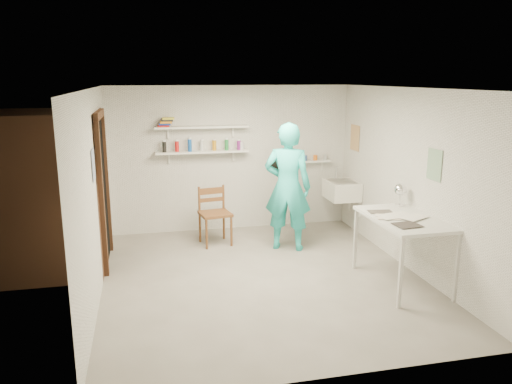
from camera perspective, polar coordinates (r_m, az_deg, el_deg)
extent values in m
cube|color=slate|center=(6.53, 0.78, -9.88)|extent=(4.00, 4.50, 0.02)
cube|color=silver|center=(6.01, 0.86, 11.86)|extent=(4.00, 4.50, 0.02)
cube|color=silver|center=(8.34, -2.82, 3.83)|extent=(4.00, 0.02, 2.40)
cube|color=silver|center=(4.08, 8.31, -6.21)|extent=(4.00, 0.02, 2.40)
cube|color=silver|center=(6.03, -18.10, -0.40)|extent=(0.02, 4.50, 2.40)
cube|color=silver|center=(6.90, 17.27, 1.31)|extent=(0.02, 4.50, 2.40)
cube|color=black|center=(7.09, -17.10, -0.04)|extent=(0.02, 0.90, 2.00)
cube|color=brown|center=(7.17, -22.78, 0.07)|extent=(1.40, 1.50, 2.10)
cube|color=brown|center=(6.94, -17.52, 8.45)|extent=(0.06, 1.05, 0.10)
cube|color=brown|center=(6.60, -17.22, -0.99)|extent=(0.06, 0.10, 2.00)
cube|color=brown|center=(7.57, -16.69, 0.81)|extent=(0.06, 0.10, 2.00)
cube|color=white|center=(8.11, -6.17, 4.59)|extent=(1.50, 0.22, 0.03)
cube|color=white|center=(8.07, -6.23, 7.40)|extent=(1.50, 0.22, 0.03)
cube|color=white|center=(8.60, 6.20, 3.51)|extent=(0.70, 0.14, 0.03)
cube|color=#334C7F|center=(6.01, -18.09, 2.97)|extent=(0.01, 0.28, 0.36)
cube|color=#995933|center=(8.42, 11.23, 6.10)|extent=(0.01, 0.34, 0.42)
cube|color=#3F724C|center=(6.38, 19.71, 2.95)|extent=(0.01, 0.30, 0.38)
cube|color=white|center=(8.38, 9.76, 0.23)|extent=(0.48, 0.60, 0.30)
imported|color=#28CCC7|center=(7.35, 3.64, 0.58)|extent=(0.82, 0.70, 1.90)
cylinder|color=#F6F8A9|center=(7.45, 2.56, 3.25)|extent=(0.33, 0.17, 0.34)
cube|color=brown|center=(7.67, -4.69, -2.50)|extent=(0.51, 0.50, 0.97)
cube|color=silver|center=(6.46, 16.36, -6.47)|extent=(0.78, 1.30, 0.87)
sphere|color=silver|center=(6.83, 16.20, 0.28)|extent=(0.16, 0.16, 0.16)
cylinder|color=black|center=(8.06, -10.44, 5.10)|extent=(0.06, 0.06, 0.17)
cylinder|color=red|center=(8.07, -9.02, 5.17)|extent=(0.06, 0.06, 0.17)
cylinder|color=blue|center=(8.08, -7.60, 5.23)|extent=(0.06, 0.06, 0.17)
cylinder|color=white|center=(8.10, -6.18, 5.29)|extent=(0.06, 0.06, 0.17)
cylinder|color=orange|center=(8.13, -4.78, 5.34)|extent=(0.06, 0.06, 0.17)
cylinder|color=#268C3F|center=(8.16, -3.38, 5.39)|extent=(0.06, 0.06, 0.17)
cylinder|color=#8C268C|center=(8.19, -1.99, 5.44)|extent=(0.06, 0.06, 0.17)
cube|color=red|center=(8.02, -10.54, 7.43)|extent=(0.18, 0.14, 0.03)
cube|color=#1933A5|center=(8.02, -10.40, 7.64)|extent=(0.18, 0.14, 0.03)
cube|color=orange|center=(8.01, -10.27, 7.84)|extent=(0.18, 0.14, 0.03)
cube|color=black|center=(8.01, -10.13, 8.05)|extent=(0.18, 0.14, 0.03)
cube|color=yellow|center=(8.01, -9.99, 8.26)|extent=(0.18, 0.14, 0.03)
cylinder|color=silver|center=(8.52, 4.90, 3.87)|extent=(0.07, 0.07, 0.09)
cylinder|color=#335999|center=(8.56, 5.78, 3.89)|extent=(0.07, 0.07, 0.09)
cylinder|color=orange|center=(8.61, 6.65, 3.92)|extent=(0.07, 0.07, 0.09)
cylinder|color=#999999|center=(8.65, 7.51, 3.94)|extent=(0.07, 0.07, 0.09)
cube|color=silver|center=(6.33, 16.61, -2.75)|extent=(0.30, 0.22, 0.00)
cube|color=#4C4742|center=(6.33, 16.62, -2.72)|extent=(0.30, 0.22, 0.00)
cube|color=beige|center=(6.33, 16.62, -2.68)|extent=(0.30, 0.22, 0.00)
cube|color=#383330|center=(6.33, 16.62, -2.65)|extent=(0.30, 0.22, 0.00)
cube|color=silver|center=(6.33, 16.62, -2.61)|extent=(0.30, 0.22, 0.00)
cube|color=silver|center=(6.33, 16.62, -2.58)|extent=(0.30, 0.22, 0.00)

